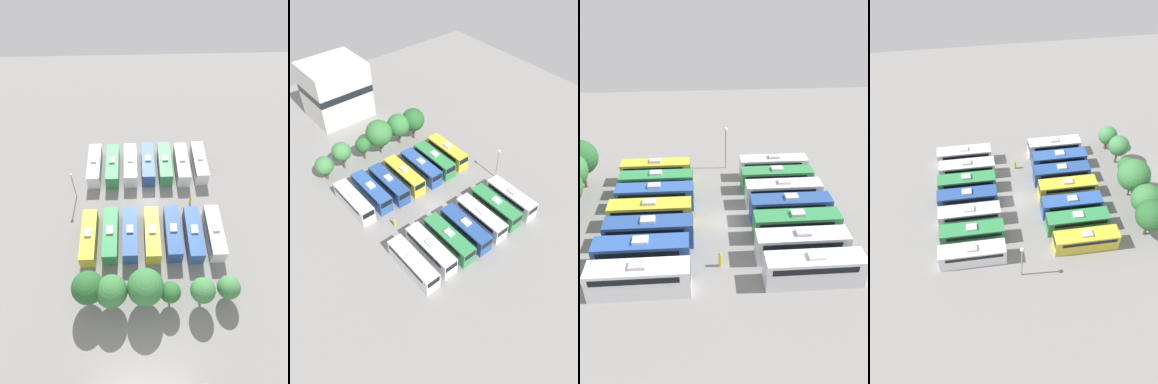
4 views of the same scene
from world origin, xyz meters
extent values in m
plane|color=gray|center=(0.00, 0.00, 0.00)|extent=(117.35, 117.35, 0.00)
cube|color=silver|center=(-11.10, -8.69, 1.62)|extent=(2.60, 10.02, 3.23)
cube|color=black|center=(-11.10, -8.44, 2.53)|extent=(2.64, 8.51, 0.71)
cube|color=black|center=(-11.10, -13.69, 2.52)|extent=(2.28, 0.08, 1.13)
cube|color=white|center=(-11.10, -8.69, 3.41)|extent=(1.20, 1.60, 0.35)
cube|color=silver|center=(-7.33, -8.36, 1.62)|extent=(2.60, 10.02, 3.23)
cube|color=black|center=(-7.33, -8.11, 2.53)|extent=(2.64, 8.51, 0.71)
cube|color=black|center=(-7.33, -13.36, 2.52)|extent=(2.28, 0.08, 1.13)
cube|color=#B2B2B7|center=(-7.33, -8.36, 3.41)|extent=(1.20, 1.60, 0.35)
cube|color=#338C4C|center=(-3.71, -8.64, 1.62)|extent=(2.60, 10.02, 3.23)
cube|color=black|center=(-3.71, -8.39, 2.53)|extent=(2.64, 8.51, 0.71)
cube|color=black|center=(-3.71, -13.64, 2.52)|extent=(2.28, 0.08, 1.13)
cube|color=#B2B2B7|center=(-3.71, -8.64, 3.41)|extent=(1.20, 1.60, 0.35)
cube|color=#284C93|center=(-0.11, -8.73, 1.62)|extent=(2.60, 10.02, 3.23)
cube|color=black|center=(-0.11, -8.48, 2.53)|extent=(2.64, 8.51, 0.71)
cube|color=black|center=(-0.11, -13.73, 2.52)|extent=(2.28, 0.08, 1.13)
cube|color=silver|center=(-0.11, -8.73, 3.41)|extent=(1.20, 1.60, 0.35)
cube|color=silver|center=(3.64, -8.60, 1.62)|extent=(2.60, 10.02, 3.23)
cube|color=black|center=(3.64, -8.35, 2.53)|extent=(2.64, 8.51, 0.71)
cube|color=black|center=(3.64, -13.60, 2.52)|extent=(2.28, 0.08, 1.13)
cube|color=silver|center=(3.64, -8.60, 3.41)|extent=(1.20, 1.60, 0.35)
cube|color=#338C4C|center=(7.42, -8.43, 1.62)|extent=(2.60, 10.02, 3.23)
cube|color=black|center=(7.42, -8.18, 2.53)|extent=(2.64, 8.51, 0.71)
cube|color=black|center=(7.42, -13.43, 2.52)|extent=(2.28, 0.08, 1.13)
cube|color=silver|center=(7.42, -8.43, 3.41)|extent=(1.20, 1.60, 0.35)
cube|color=white|center=(11.23, -8.65, 1.62)|extent=(2.60, 10.02, 3.23)
cube|color=black|center=(11.23, -8.40, 2.53)|extent=(2.64, 8.51, 0.71)
cube|color=black|center=(11.23, -13.65, 2.52)|extent=(2.28, 0.08, 1.13)
cube|color=#B2B2B7|center=(11.23, -8.65, 3.41)|extent=(1.20, 1.60, 0.35)
cube|color=white|center=(-11.26, 8.66, 1.62)|extent=(2.60, 10.02, 3.23)
cube|color=black|center=(-11.26, 8.91, 2.53)|extent=(2.64, 8.51, 0.71)
cube|color=black|center=(-11.26, 3.67, 2.52)|extent=(2.28, 0.08, 1.13)
cube|color=#B2B2B7|center=(-11.26, 8.66, 3.41)|extent=(1.20, 1.60, 0.35)
cube|color=#2D56A8|center=(-7.46, 8.81, 1.62)|extent=(2.60, 10.02, 3.23)
cube|color=black|center=(-7.46, 9.06, 2.53)|extent=(2.64, 8.51, 0.71)
cube|color=black|center=(-7.46, 3.81, 2.52)|extent=(2.28, 0.08, 1.13)
cube|color=white|center=(-7.46, 8.81, 3.41)|extent=(1.20, 1.60, 0.35)
cube|color=#284C93|center=(-3.82, 8.41, 1.62)|extent=(2.60, 10.02, 3.23)
cube|color=black|center=(-3.82, 8.66, 2.53)|extent=(2.64, 8.51, 0.71)
cube|color=black|center=(-3.82, 3.41, 2.52)|extent=(2.28, 0.08, 1.13)
cube|color=silver|center=(-3.82, 8.41, 3.41)|extent=(1.20, 1.60, 0.35)
cube|color=gold|center=(-0.11, 8.60, 1.62)|extent=(2.60, 10.02, 3.23)
cube|color=black|center=(-0.11, 8.85, 2.53)|extent=(2.64, 8.51, 0.71)
cube|color=black|center=(-0.11, 3.60, 2.52)|extent=(2.28, 0.08, 1.13)
cube|color=#B2B2B7|center=(-0.11, 8.60, 3.41)|extent=(1.20, 1.60, 0.35)
cube|color=#2D56A8|center=(3.82, 8.37, 1.62)|extent=(2.60, 10.02, 3.23)
cube|color=black|center=(3.82, 8.62, 2.53)|extent=(2.64, 8.51, 0.71)
cube|color=black|center=(3.82, 3.38, 2.52)|extent=(2.28, 0.08, 1.13)
cube|color=#B2B2B7|center=(3.82, 8.37, 3.41)|extent=(1.20, 1.60, 0.35)
cube|color=#338C4C|center=(7.32, 8.45, 1.62)|extent=(2.60, 10.02, 3.23)
cube|color=black|center=(7.32, 8.70, 2.53)|extent=(2.64, 8.51, 0.71)
cube|color=black|center=(7.32, 3.45, 2.52)|extent=(2.28, 0.08, 1.13)
cube|color=silver|center=(7.32, 8.45, 3.41)|extent=(1.20, 1.60, 0.35)
cube|color=gold|center=(11.09, 8.84, 1.62)|extent=(2.60, 10.02, 3.23)
cube|color=black|center=(11.09, 9.09, 2.53)|extent=(2.64, 8.51, 0.71)
cube|color=black|center=(11.09, 3.84, 2.52)|extent=(2.28, 0.08, 1.13)
cube|color=#B2B2B7|center=(11.09, 8.84, 3.41)|extent=(1.20, 1.60, 0.35)
cylinder|color=gold|center=(-8.12, 0.58, 0.78)|extent=(0.36, 0.36, 1.57)
sphere|color=tan|center=(-8.12, 0.58, 1.69)|extent=(0.24, 0.24, 0.24)
cylinder|color=gray|center=(14.67, -1.73, 3.19)|extent=(0.20, 0.20, 6.39)
sphere|color=#EAE5C6|center=(14.67, -1.73, 6.57)|extent=(0.60, 0.60, 0.60)
cylinder|color=brown|center=(-11.30, 19.24, 1.02)|extent=(0.56, 0.56, 2.03)
sphere|color=#428447|center=(-11.30, 19.24, 3.30)|extent=(3.62, 3.62, 3.62)
cylinder|color=brown|center=(-7.07, 19.87, 1.40)|extent=(0.39, 0.39, 2.79)
sphere|color=#428447|center=(-7.07, 19.87, 4.14)|extent=(3.84, 3.84, 3.84)
cylinder|color=brown|center=(-2.22, 19.77, 1.22)|extent=(0.34, 0.34, 2.43)
sphere|color=#2D6B33|center=(-2.22, 19.77, 3.57)|extent=(3.23, 3.23, 3.23)
cylinder|color=brown|center=(1.52, 19.35, 1.52)|extent=(0.30, 0.30, 3.04)
sphere|color=#387A3D|center=(1.52, 19.35, 4.98)|extent=(5.54, 5.54, 5.54)
cylinder|color=brown|center=(6.60, 19.65, 1.42)|extent=(0.41, 0.41, 2.84)
sphere|color=#387A3D|center=(6.60, 19.65, 4.55)|extent=(4.89, 4.89, 4.89)
cylinder|color=brown|center=(10.09, 19.05, 1.52)|extent=(0.42, 0.42, 3.04)
sphere|color=#28602D|center=(10.09, 19.05, 4.77)|extent=(4.95, 4.95, 4.95)
camera|label=1|loc=(2.33, 35.54, 48.49)|focal=28.00mm
camera|label=2|loc=(-29.89, -36.59, 50.06)|focal=35.00mm
camera|label=3|loc=(-38.46, 2.36, 27.63)|focal=35.00mm
camera|label=4|loc=(42.86, -6.91, 49.17)|focal=35.00mm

